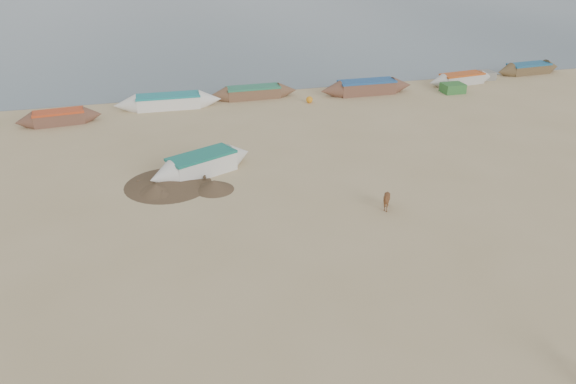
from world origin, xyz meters
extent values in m
plane|color=tan|center=(0.00, 0.00, 0.00)|extent=(140.00, 140.00, 0.00)
imported|color=brown|center=(4.07, 3.21, 0.46)|extent=(1.03, 0.97, 0.92)
cone|color=brown|center=(-4.63, 8.14, 0.22)|extent=(4.74, 4.74, 0.44)
sphere|color=orange|center=(5.43, 18.65, 0.22)|extent=(0.44, 0.44, 0.44)
cube|color=slate|center=(-5.67, 20.51, 0.28)|extent=(1.20, 1.10, 0.56)
cube|color=#337032|center=(15.91, 18.38, 0.32)|extent=(1.50, 1.20, 0.64)
cube|color=gray|center=(20.14, 21.01, 0.30)|extent=(1.30, 1.20, 0.60)
camera|label=1|loc=(-5.38, -15.93, 11.13)|focal=35.00mm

